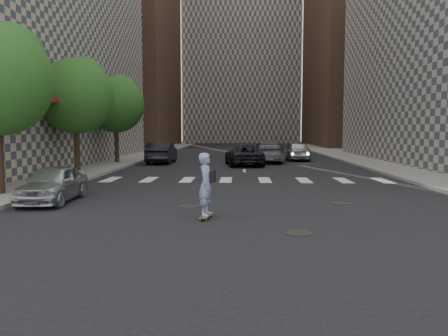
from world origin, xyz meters
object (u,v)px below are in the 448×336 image
(traffic_car_d, at_px, (297,151))
(silver_sedan, at_px, (53,183))
(tree_c, at_px, (117,102))
(skateboarder, at_px, (206,184))
(traffic_car_c, at_px, (244,156))
(traffic_car_e, at_px, (250,152))
(traffic_car_b, at_px, (271,152))
(tree_b, at_px, (77,93))
(traffic_car_a, at_px, (162,152))

(traffic_car_d, bearing_deg, silver_sedan, 59.48)
(tree_c, relative_size, skateboarder, 3.42)
(traffic_car_c, relative_size, traffic_car_e, 1.28)
(tree_c, relative_size, traffic_car_b, 1.18)
(traffic_car_b, xyz_separation_m, traffic_car_c, (-2.17, -3.08, -0.10))
(traffic_car_d, bearing_deg, tree_b, 39.11)
(skateboarder, distance_m, traffic_car_a, 21.34)
(tree_b, bearing_deg, skateboarder, -55.42)
(tree_b, relative_size, traffic_car_e, 1.65)
(silver_sedan, xyz_separation_m, traffic_car_c, (7.01, 16.02, 0.04))
(silver_sedan, distance_m, traffic_car_e, 23.28)
(traffic_car_b, xyz_separation_m, traffic_car_e, (-1.56, 2.90, -0.15))
(traffic_car_a, xyz_separation_m, traffic_car_b, (8.46, 1.10, -0.01))
(tree_c, distance_m, traffic_car_a, 5.04)
(tree_b, height_order, traffic_car_a, tree_b)
(tree_b, xyz_separation_m, traffic_car_a, (3.17, 8.86, -3.83))
(skateboarder, distance_m, traffic_car_b, 22.11)
(tree_c, relative_size, traffic_car_c, 1.29)
(tree_c, xyz_separation_m, traffic_car_d, (13.95, 4.32, -3.85))
(traffic_car_d, distance_m, traffic_car_e, 3.91)
(skateboarder, xyz_separation_m, traffic_car_e, (1.89, 24.74, -0.35))
(tree_c, bearing_deg, traffic_car_e, 25.76)
(traffic_car_c, xyz_separation_m, traffic_car_e, (0.61, 5.98, -0.05))
(traffic_car_e, bearing_deg, skateboarder, 79.82)
(silver_sedan, height_order, traffic_car_a, traffic_car_a)
(traffic_car_c, bearing_deg, traffic_car_e, -103.39)
(traffic_car_b, bearing_deg, traffic_car_a, 15.00)
(traffic_car_a, xyz_separation_m, traffic_car_e, (6.91, 4.00, -0.16))
(traffic_car_a, xyz_separation_m, traffic_car_c, (6.30, -1.98, -0.11))
(tree_c, distance_m, traffic_car_e, 11.88)
(tree_c, xyz_separation_m, traffic_car_b, (11.63, 1.96, -3.83))
(tree_b, distance_m, traffic_car_a, 10.16)
(tree_b, relative_size, skateboarder, 3.42)
(tree_b, relative_size, traffic_car_c, 1.29)
(tree_b, distance_m, skateboarder, 14.87)
(tree_b, bearing_deg, traffic_car_b, 40.57)
(traffic_car_b, bearing_deg, tree_c, 17.18)
(tree_b, distance_m, traffic_car_e, 16.82)
(tree_b, relative_size, traffic_car_d, 1.42)
(traffic_car_e, bearing_deg, tree_c, 19.96)
(silver_sedan, bearing_deg, skateboarder, -27.64)
(traffic_car_c, bearing_deg, traffic_car_a, -25.07)
(traffic_car_d, bearing_deg, skateboarder, 74.26)
(traffic_car_d, relative_size, traffic_car_e, 1.16)
(silver_sedan, bearing_deg, tree_c, 96.05)
(traffic_car_b, relative_size, traffic_car_e, 1.40)
(skateboarder, bearing_deg, traffic_car_b, 90.18)
(tree_b, height_order, traffic_car_d, tree_b)
(traffic_car_a, xyz_separation_m, traffic_car_d, (10.78, 3.46, -0.03))
(skateboarder, height_order, traffic_car_e, skateboarder)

